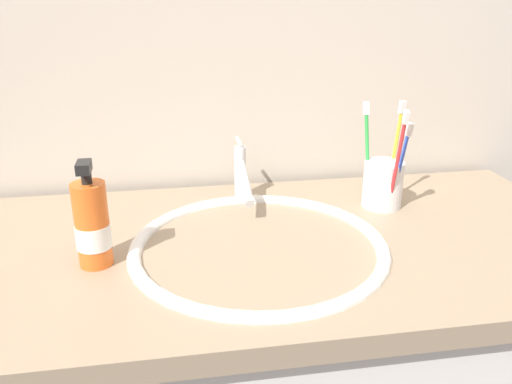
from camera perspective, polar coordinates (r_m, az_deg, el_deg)
The scene contains 9 objects.
tiled_wall_back at distance 1.16m, azimuth -2.44°, elevation 19.20°, with size 2.42×0.04×2.40m, color beige.
sink_basin at distance 0.93m, azimuth 0.31°, elevation -8.30°, with size 0.44×0.44×0.12m.
faucet at distance 1.07m, azimuth -1.52°, elevation 1.80°, with size 0.02×0.17×0.12m.
toothbrush_cup at distance 1.09m, azimuth 13.35°, elevation 0.80°, with size 0.08×0.08×0.09m, color white.
toothbrush_green at distance 1.07m, azimuth 11.76°, elevation 4.76°, with size 0.03×0.02×0.20m.
toothbrush_yellow at distance 1.10m, azimuth 14.66°, elevation 4.85°, with size 0.03×0.01×0.20m.
toothbrush_blue at distance 1.05m, azimuth 15.22°, elevation 3.23°, with size 0.02×0.04×0.18m.
toothbrush_red at distance 1.02m, azimuth 14.93°, elevation 3.69°, with size 0.01×0.06×0.21m.
soap_dispenser at distance 0.87m, azimuth -17.04°, elevation -3.43°, with size 0.05×0.06×0.18m.
Camera 1 is at (-0.14, -0.82, 1.25)m, focal length 37.55 mm.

